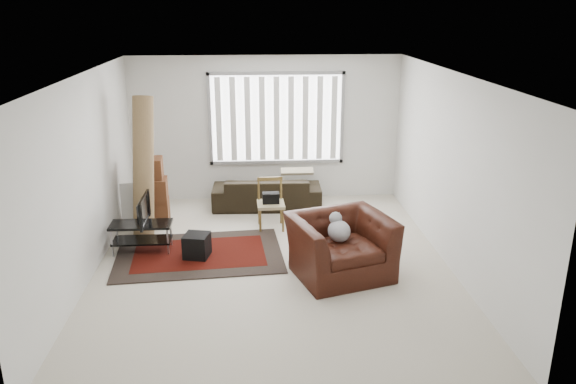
# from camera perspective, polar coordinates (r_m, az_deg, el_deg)

# --- Properties ---
(room) EXTENTS (6.00, 6.02, 2.71)m
(room) POSITION_cam_1_polar(r_m,az_deg,el_deg) (8.04, -1.54, 5.58)
(room) COLOR beige
(room) RESTS_ON ground
(persian_rug) EXTENTS (2.56, 1.81, 0.02)m
(persian_rug) POSITION_cam_1_polar(r_m,az_deg,el_deg) (8.55, -8.98, -6.24)
(persian_rug) COLOR black
(persian_rug) RESTS_ON ground
(tv_stand) EXTENTS (0.91, 0.41, 0.45)m
(tv_stand) POSITION_cam_1_polar(r_m,az_deg,el_deg) (8.71, -14.66, -3.88)
(tv_stand) COLOR black
(tv_stand) RESTS_ON ground
(tv) EXTENTS (0.10, 0.73, 0.42)m
(tv) POSITION_cam_1_polar(r_m,az_deg,el_deg) (8.60, -14.84, -1.80)
(tv) COLOR black
(tv) RESTS_ON tv_stand
(subwoofer) EXTENTS (0.41, 0.41, 0.35)m
(subwoofer) POSITION_cam_1_polar(r_m,az_deg,el_deg) (8.38, -9.24, -5.39)
(subwoofer) COLOR black
(subwoofer) RESTS_ON persian_rug
(moving_boxes) EXTENTS (0.49, 0.46, 1.15)m
(moving_boxes) POSITION_cam_1_polar(r_m,az_deg,el_deg) (9.68, -13.49, -0.20)
(moving_boxes) COLOR #58331C
(moving_boxes) RESTS_ON ground
(white_flatpack) EXTENTS (0.63, 0.32, 0.77)m
(white_flatpack) POSITION_cam_1_polar(r_m,az_deg,el_deg) (9.65, -14.81, -1.32)
(white_flatpack) COLOR silver
(white_flatpack) RESTS_ON ground
(rolled_rug) EXTENTS (0.43, 0.89, 2.22)m
(rolled_rug) POSITION_cam_1_polar(r_m,az_deg,el_deg) (9.25, -14.48, 2.58)
(rolled_rug) COLOR brown
(rolled_rug) RESTS_ON ground
(sofa) EXTENTS (1.99, 0.91, 0.76)m
(sofa) POSITION_cam_1_polar(r_m,az_deg,el_deg) (10.27, -2.17, 0.48)
(sofa) COLOR black
(sofa) RESTS_ON ground
(side_chair) EXTENTS (0.46, 0.46, 0.83)m
(side_chair) POSITION_cam_1_polar(r_m,az_deg,el_deg) (9.29, -1.77, -0.96)
(side_chair) COLOR #887C59
(side_chair) RESTS_ON ground
(armchair) EXTENTS (1.56, 1.45, 0.95)m
(armchair) POSITION_cam_1_polar(r_m,az_deg,el_deg) (7.71, 5.38, -5.09)
(armchair) COLOR black
(armchair) RESTS_ON ground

